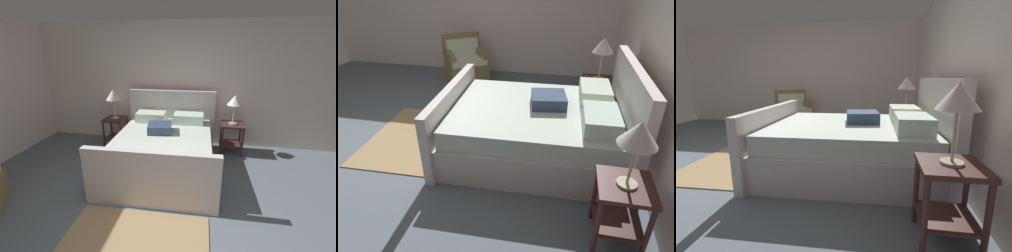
# 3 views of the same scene
# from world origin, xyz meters

# --- Properties ---
(ground_plane) EXTENTS (6.36, 6.10, 0.02)m
(ground_plane) POSITION_xyz_m (0.00, 0.00, -0.01)
(ground_plane) COLOR slate
(wall_back) EXTENTS (6.48, 0.12, 2.51)m
(wall_back) POSITION_xyz_m (0.00, 3.11, 1.26)
(wall_back) COLOR silver
(wall_back) RESTS_ON ground
(wall_side_left) EXTENTS (0.12, 6.22, 2.51)m
(wall_side_left) POSITION_xyz_m (-3.24, 0.00, 1.26)
(wall_side_left) COLOR silver
(wall_side_left) RESTS_ON ground
(bed) EXTENTS (1.82, 2.22, 1.18)m
(bed) POSITION_xyz_m (-0.22, 1.86, 0.35)
(bed) COLOR silver
(bed) RESTS_ON ground
(nightstand_right) EXTENTS (0.44, 0.44, 0.60)m
(nightstand_right) POSITION_xyz_m (0.99, 2.68, 0.40)
(nightstand_right) COLOR #472825
(nightstand_right) RESTS_ON ground
(table_lamp_right) EXTENTS (0.29, 0.29, 0.56)m
(table_lamp_right) POSITION_xyz_m (0.99, 2.68, 1.05)
(table_lamp_right) COLOR #B7B293
(table_lamp_right) RESTS_ON nightstand_right
(nightstand_left) EXTENTS (0.44, 0.44, 0.60)m
(nightstand_left) POSITION_xyz_m (-1.42, 2.62, 0.40)
(nightstand_left) COLOR #472825
(nightstand_left) RESTS_ON ground
(table_lamp_left) EXTENTS (0.29, 0.29, 0.60)m
(table_lamp_left) POSITION_xyz_m (-1.42, 2.62, 1.08)
(table_lamp_left) COLOR #B7B293
(table_lamp_left) RESTS_ON nightstand_left
(armchair) EXTENTS (1.01, 1.00, 0.90)m
(armchair) POSITION_xyz_m (-2.42, 0.19, 0.35)
(armchair) COLOR olive
(armchair) RESTS_ON ground
(area_rug) EXTENTS (1.64, 1.12, 0.01)m
(area_rug) POSITION_xyz_m (-0.22, 0.14, 0.01)
(area_rug) COLOR tan
(area_rug) RESTS_ON ground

